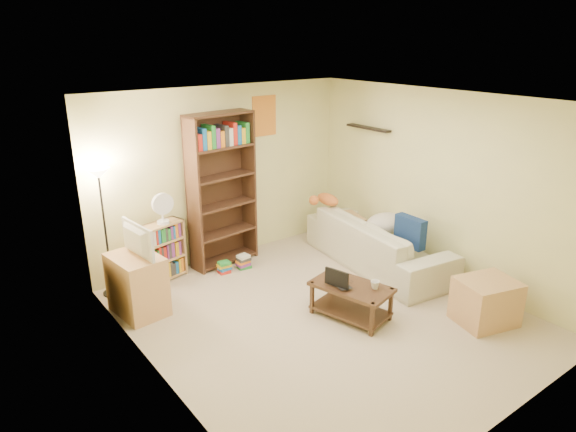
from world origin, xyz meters
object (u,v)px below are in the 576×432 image
(tabby_cat, at_px, (325,200))
(tall_bookshelf, at_px, (222,187))
(mug, at_px, (375,285))
(side_table, at_px, (343,234))
(tv_stand, at_px, (137,285))
(television, at_px, (132,241))
(end_cabinet, at_px, (486,302))
(laptop, at_px, (343,283))
(coffee_table, at_px, (351,297))
(short_bookshelf, at_px, (162,252))
(desk_fan, at_px, (163,207))
(sofa, at_px, (378,242))
(floor_lamp, at_px, (101,195))

(tabby_cat, height_order, tall_bookshelf, tall_bookshelf)
(mug, height_order, side_table, side_table)
(mug, xyz_separation_m, tv_stand, (-2.10, 1.81, -0.09))
(television, relative_size, end_cabinet, 1.07)
(laptop, bearing_deg, coffee_table, -138.06)
(laptop, xyz_separation_m, short_bookshelf, (-1.28, 2.15, -0.02))
(desk_fan, distance_m, side_table, 2.74)
(coffee_table, bearing_deg, sofa, 17.65)
(mug, relative_size, television, 0.18)
(short_bookshelf, xyz_separation_m, end_cabinet, (2.49, -3.26, -0.14))
(tall_bookshelf, distance_m, floor_lamp, 1.66)
(mug, bearing_deg, side_table, 57.39)
(short_bookshelf, distance_m, side_table, 2.69)
(short_bookshelf, bearing_deg, laptop, -73.24)
(end_cabinet, bearing_deg, side_table, 88.15)
(television, relative_size, short_bookshelf, 0.84)
(television, relative_size, desk_fan, 1.60)
(short_bookshelf, bearing_deg, floor_lamp, 165.94)
(sofa, xyz_separation_m, side_table, (-0.08, 0.63, -0.06))
(tabby_cat, height_order, laptop, tabby_cat)
(mug, distance_m, end_cabinet, 1.29)
(coffee_table, relative_size, tv_stand, 1.40)
(tabby_cat, height_order, television, television)
(television, bearing_deg, tabby_cat, -93.23)
(tv_stand, height_order, desk_fan, desk_fan)
(laptop, relative_size, tall_bookshelf, 0.19)
(tall_bookshelf, xyz_separation_m, end_cabinet, (1.54, -3.24, -0.88))
(short_bookshelf, relative_size, side_table, 1.39)
(coffee_table, height_order, end_cabinet, end_cabinet)
(tabby_cat, height_order, end_cabinet, tabby_cat)
(tabby_cat, xyz_separation_m, mug, (-0.96, -1.99, -0.33))
(short_bookshelf, bearing_deg, end_cabinet, -66.64)
(tabby_cat, xyz_separation_m, floor_lamp, (-3.16, 0.47, 0.54))
(tabby_cat, distance_m, tv_stand, 3.10)
(tabby_cat, xyz_separation_m, laptop, (-1.18, -1.68, -0.36))
(tabby_cat, relative_size, mug, 4.53)
(mug, bearing_deg, coffee_table, 125.42)
(mug, relative_size, tv_stand, 0.17)
(laptop, distance_m, desk_fan, 2.52)
(tabby_cat, bearing_deg, television, -176.64)
(tv_stand, xyz_separation_m, side_table, (3.17, -0.13, -0.07))
(laptop, xyz_separation_m, television, (-1.89, 1.50, 0.50))
(desk_fan, distance_m, end_cabinet, 4.11)
(television, bearing_deg, laptop, -135.07)
(sofa, xyz_separation_m, tall_bookshelf, (-1.70, 1.40, 0.80))
(mug, bearing_deg, tv_stand, 139.25)
(tv_stand, height_order, floor_lamp, floor_lamp)
(tabby_cat, relative_size, desk_fan, 1.30)
(sofa, bearing_deg, mug, 139.84)
(laptop, bearing_deg, tall_bookshelf, 18.41)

